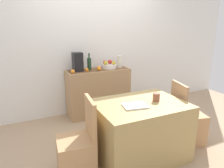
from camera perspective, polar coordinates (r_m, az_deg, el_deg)
ground_plane at (r=3.39m, az=3.17°, el=-13.68°), size 6.40×6.40×0.02m
room_wall_rear at (r=4.04m, az=-4.62°, el=11.42°), size 6.40×0.06×2.70m
sideboard_console at (r=3.96m, az=-3.73°, el=-2.20°), size 1.17×0.42×0.87m
table_runner at (r=3.84m, az=-3.85°, el=4.01°), size 1.10×0.32×0.01m
fruit_bowl at (r=3.92m, az=-0.75°, el=4.87°), size 0.27×0.27×0.07m
apple_center at (r=3.88m, az=0.45°, el=5.80°), size 0.07×0.07×0.07m
apple_upper at (r=3.96m, az=-0.58°, el=6.09°), size 0.08×0.08×0.08m
apple_rear at (r=3.85m, az=-1.70°, el=5.76°), size 0.07×0.07×0.07m
apple_front at (r=3.93m, az=-1.90°, el=5.95°), size 0.07×0.07×0.07m
wine_bottle at (r=3.77m, az=-6.24°, el=5.50°), size 0.07×0.07×0.31m
coffee_maker at (r=3.69m, az=-9.39°, el=5.95°), size 0.16×0.18×0.33m
ceramic_vase at (r=4.00m, az=2.15°, el=6.15°), size 0.10×0.10×0.23m
orange_loose_mid at (r=3.68m, az=-6.91°, el=3.88°), size 0.06×0.06×0.06m
orange_loose_far at (r=3.82m, az=-3.62°, el=4.42°), size 0.07×0.07×0.07m
orange_loose_near_bowl at (r=3.57m, az=-10.66°, el=3.37°), size 0.07×0.07×0.07m
orange_loose_end at (r=3.73m, az=-3.54°, el=4.12°), size 0.07×0.07×0.07m
dining_table at (r=2.73m, az=7.45°, el=-12.42°), size 1.10×0.83×0.74m
open_book at (r=2.46m, az=6.29°, el=-5.95°), size 0.31×0.26×0.02m
coffee_cup at (r=2.66m, az=12.00°, el=-3.52°), size 0.09×0.09×0.10m
chair_near_window at (r=2.50m, az=-9.46°, el=-18.25°), size 0.44×0.44×0.90m
chair_by_corner at (r=3.25m, az=19.76°, el=-10.49°), size 0.49×0.49×0.90m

